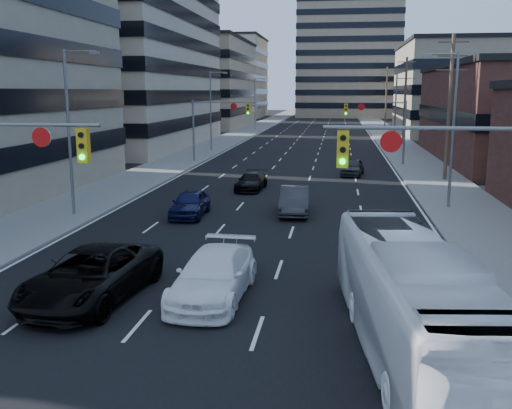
{
  "coord_description": "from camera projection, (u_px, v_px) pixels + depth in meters",
  "views": [
    {
      "loc": [
        3.95,
        -9.24,
        6.87
      ],
      "look_at": [
        0.63,
        13.87,
        2.2
      ],
      "focal_mm": 40.0,
      "sensor_mm": 36.0,
      "label": 1
    }
  ],
  "objects": [
    {
      "name": "road_surface",
      "position": [
        322.0,
        120.0,
        137.04
      ],
      "size": [
        18.0,
        300.0,
        0.02
      ],
      "primitive_type": "cube",
      "color": "black",
      "rests_on": "ground"
    },
    {
      "name": "white_van",
      "position": [
        214.0,
        275.0,
        19.08
      ],
      "size": [
        2.44,
        5.57,
        1.59
      ],
      "primitive_type": "imported",
      "rotation": [
        0.0,
        0.0,
        -0.04
      ],
      "color": "white",
      "rests_on": "ground"
    },
    {
      "name": "signal_far_left",
      "position": [
        217.0,
        118.0,
        54.77
      ],
      "size": [
        6.09,
        0.33,
        6.0
      ],
      "color": "slate",
      "rests_on": "ground"
    },
    {
      "name": "office_left_far",
      "position": [
        193.0,
        85.0,
        109.71
      ],
      "size": [
        20.0,
        30.0,
        16.0
      ],
      "primitive_type": "cube",
      "color": "gray",
      "rests_on": "ground"
    },
    {
      "name": "sedan_blue",
      "position": [
        190.0,
        203.0,
        31.61
      ],
      "size": [
        1.86,
        4.36,
        1.47
      ],
      "primitive_type": "imported",
      "rotation": [
        0.0,
        0.0,
        0.03
      ],
      "color": "#0E1339",
      "rests_on": "ground"
    },
    {
      "name": "black_pickup",
      "position": [
        92.0,
        275.0,
        18.91
      ],
      "size": [
        3.43,
        6.44,
        1.72
      ],
      "primitive_type": "imported",
      "rotation": [
        0.0,
        0.0,
        -0.09
      ],
      "color": "black",
      "rests_on": "ground"
    },
    {
      "name": "bg_block_right",
      "position": [
        462.0,
        95.0,
        131.4
      ],
      "size": [
        22.0,
        22.0,
        12.0
      ],
      "primitive_type": "cube",
      "color": "gray",
      "rests_on": "ground"
    },
    {
      "name": "streetlight_right_far",
      "position": [
        394.0,
        107.0,
        66.67
      ],
      "size": [
        2.03,
        0.22,
        9.0
      ],
      "color": "slate",
      "rests_on": "ground"
    },
    {
      "name": "sedan_grey_center",
      "position": [
        294.0,
        201.0,
        32.26
      ],
      "size": [
        1.84,
        4.68,
        1.52
      ],
      "primitive_type": "imported",
      "rotation": [
        0.0,
        0.0,
        0.05
      ],
      "color": "#2D2D2F",
      "rests_on": "ground"
    },
    {
      "name": "streetlight_left_mid",
      "position": [
        212.0,
        107.0,
        64.7
      ],
      "size": [
        2.03,
        0.22,
        9.0
      ],
      "color": "slate",
      "rests_on": "ground"
    },
    {
      "name": "streetlight_left_far",
      "position": [
        256.0,
        101.0,
        98.67
      ],
      "size": [
        2.03,
        0.22,
        9.0
      ],
      "color": "slate",
      "rests_on": "ground"
    },
    {
      "name": "signal_near_right",
      "position": [
        457.0,
        179.0,
        16.74
      ],
      "size": [
        6.59,
        0.33,
        6.0
      ],
      "color": "slate",
      "rests_on": "ground"
    },
    {
      "name": "signal_far_right",
      "position": [
        379.0,
        119.0,
        52.62
      ],
      "size": [
        6.09,
        0.33,
        6.0
      ],
      "color": "slate",
      "rests_on": "ground"
    },
    {
      "name": "utility_pole_distant",
      "position": [
        386.0,
        97.0,
        101.2
      ],
      "size": [
        2.2,
        0.28,
        11.0
      ],
      "color": "#4C3D2D",
      "rests_on": "ground"
    },
    {
      "name": "sedan_grey_right",
      "position": [
        353.0,
        167.0,
        47.0
      ],
      "size": [
        2.17,
        4.27,
        1.39
      ],
      "primitive_type": "imported",
      "rotation": [
        0.0,
        0.0,
        -0.13
      ],
      "color": "#313133",
      "rests_on": "ground"
    },
    {
      "name": "transit_bus",
      "position": [
        413.0,
        300.0,
        14.87
      ],
      "size": [
        3.88,
        11.1,
        3.03
      ],
      "primitive_type": "imported",
      "rotation": [
        0.0,
        0.0,
        0.13
      ],
      "color": "white",
      "rests_on": "ground"
    },
    {
      "name": "streetlight_right_near",
      "position": [
        451.0,
        123.0,
        32.7
      ],
      "size": [
        2.03,
        0.22,
        9.0
      ],
      "color": "slate",
      "rests_on": "ground"
    },
    {
      "name": "bg_block_left",
      "position": [
        216.0,
        78.0,
        148.7
      ],
      "size": [
        24.0,
        24.0,
        20.0
      ],
      "primitive_type": "cube",
      "color": "#ADA089",
      "rests_on": "ground"
    },
    {
      "name": "sidewalk_left",
      "position": [
        275.0,
        119.0,
        138.63
      ],
      "size": [
        5.0,
        300.0,
        0.15
      ],
      "primitive_type": "cube",
      "color": "slate",
      "rests_on": "ground"
    },
    {
      "name": "streetlight_left_near",
      "position": [
        71.0,
        125.0,
        30.73
      ],
      "size": [
        2.03,
        0.22,
        9.0
      ],
      "color": "slate",
      "rests_on": "ground"
    },
    {
      "name": "office_right_far",
      "position": [
        472.0,
        90.0,
        91.41
      ],
      "size": [
        22.0,
        28.0,
        14.0
      ],
      "primitive_type": "cube",
      "color": "gray",
      "rests_on": "ground"
    },
    {
      "name": "sedan_black_far",
      "position": [
        251.0,
        181.0,
        39.97
      ],
      "size": [
        2.01,
        4.37,
        1.24
      ],
      "primitive_type": "imported",
      "rotation": [
        0.0,
        0.0,
        -0.07
      ],
      "color": "black",
      "rests_on": "ground"
    },
    {
      "name": "apartment_tower",
      "position": [
        350.0,
        5.0,
        149.93
      ],
      "size": [
        26.0,
        26.0,
        58.0
      ],
      "primitive_type": "cube",
      "color": "gray",
      "rests_on": "ground"
    },
    {
      "name": "utility_pole_midblock",
      "position": [
        405.0,
        99.0,
        72.09
      ],
      "size": [
        2.2,
        0.28,
        11.0
      ],
      "color": "#4C3D2D",
      "rests_on": "ground"
    },
    {
      "name": "office_left_mid",
      "position": [
        87.0,
        32.0,
        70.13
      ],
      "size": [
        26.0,
        34.0,
        28.0
      ],
      "primitive_type": "cube",
      "color": "#ADA089",
      "rests_on": "ground"
    },
    {
      "name": "utility_pole_block",
      "position": [
        449.0,
        105.0,
        42.97
      ],
      "size": [
        2.2,
        0.28,
        11.0
      ],
      "color": "#4C3D2D",
      "rests_on": "ground"
    },
    {
      "name": "sidewalk_right",
      "position": [
        371.0,
        120.0,
        135.42
      ],
      "size": [
        5.0,
        300.0,
        0.15
      ],
      "primitive_type": "cube",
      "color": "slate",
      "rests_on": "ground"
    }
  ]
}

